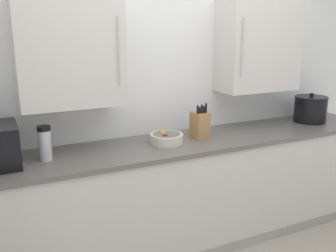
% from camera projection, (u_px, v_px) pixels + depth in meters
% --- Properties ---
extents(back_wall_tiled, '(4.04, 0.44, 2.76)m').
position_uv_depth(back_wall_tiled, '(166.00, 70.00, 3.02)').
color(back_wall_tiled, white).
rests_on(back_wall_tiled, ground_plane).
extents(counter_unit, '(3.70, 0.62, 0.91)m').
position_uv_depth(counter_unit, '(182.00, 194.00, 3.01)').
color(counter_unit, beige).
rests_on(counter_unit, ground_plane).
extents(fruit_bowl, '(0.26, 0.26, 0.10)m').
position_uv_depth(fruit_bowl, '(166.00, 138.00, 2.84)').
color(fruit_bowl, beige).
rests_on(fruit_bowl, counter_unit).
extents(stock_pot, '(0.39, 0.30, 0.27)m').
position_uv_depth(stock_pot, '(310.00, 109.00, 3.46)').
color(stock_pot, black).
rests_on(stock_pot, counter_unit).
extents(thermos_flask, '(0.09, 0.09, 0.24)m').
position_uv_depth(thermos_flask, '(45.00, 143.00, 2.44)').
color(thermos_flask, '#B7BABF').
rests_on(thermos_flask, counter_unit).
extents(knife_block, '(0.11, 0.15, 0.28)m').
position_uv_depth(knife_block, '(200.00, 125.00, 2.96)').
color(knife_block, '#A37547').
rests_on(knife_block, counter_unit).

